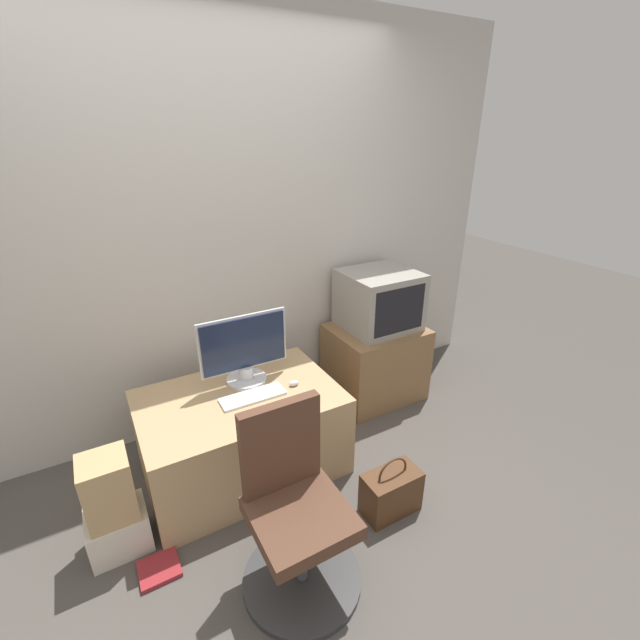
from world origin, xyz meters
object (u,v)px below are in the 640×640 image
(cardboard_box_lower, at_px, (119,530))
(book, at_px, (159,569))
(keyboard, at_px, (253,396))
(office_chair, at_px, (296,519))
(main_monitor, at_px, (244,350))
(crt_tv, at_px, (379,300))
(handbag, at_px, (391,492))
(mouse, at_px, (294,383))

(cardboard_box_lower, xyz_separation_m, book, (0.13, -0.23, -0.09))
(keyboard, relative_size, office_chair, 0.42)
(main_monitor, distance_m, keyboard, 0.27)
(main_monitor, height_order, keyboard, main_monitor)
(crt_tv, bearing_deg, cardboard_box_lower, -164.98)
(crt_tv, height_order, office_chair, crt_tv)
(cardboard_box_lower, bearing_deg, office_chair, -38.69)
(office_chair, relative_size, handbag, 2.46)
(main_monitor, height_order, cardboard_box_lower, main_monitor)
(main_monitor, relative_size, crt_tv, 1.04)
(office_chair, bearing_deg, mouse, 63.90)
(handbag, xyz_separation_m, book, (-1.16, 0.25, -0.11))
(office_chair, xyz_separation_m, handbag, (0.60, 0.08, -0.22))
(office_chair, distance_m, handbag, 0.64)
(cardboard_box_lower, bearing_deg, mouse, 8.52)
(office_chair, bearing_deg, cardboard_box_lower, 141.31)
(main_monitor, height_order, handbag, main_monitor)
(mouse, bearing_deg, crt_tv, 22.32)
(mouse, height_order, handbag, mouse)
(office_chair, relative_size, book, 4.78)
(keyboard, bearing_deg, book, -149.21)
(mouse, bearing_deg, book, -157.07)
(cardboard_box_lower, distance_m, book, 0.28)
(keyboard, height_order, cardboard_box_lower, keyboard)
(handbag, bearing_deg, crt_tv, 58.11)
(main_monitor, distance_m, crt_tv, 1.10)
(keyboard, xyz_separation_m, cardboard_box_lower, (-0.78, -0.16, -0.42))
(mouse, relative_size, handbag, 0.17)
(office_chair, height_order, cardboard_box_lower, office_chair)
(handbag, bearing_deg, book, 167.87)
(handbag, bearing_deg, cardboard_box_lower, 159.70)
(handbag, relative_size, book, 1.94)
(keyboard, distance_m, mouse, 0.25)
(keyboard, relative_size, crt_tv, 0.72)
(handbag, distance_m, book, 1.19)
(book, bearing_deg, handbag, -12.13)
(keyboard, distance_m, office_chair, 0.74)
(handbag, bearing_deg, keyboard, 128.42)
(crt_tv, xyz_separation_m, office_chair, (-1.21, -1.06, -0.43))
(main_monitor, height_order, mouse, main_monitor)
(mouse, distance_m, office_chair, 0.81)
(mouse, height_order, cardboard_box_lower, mouse)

